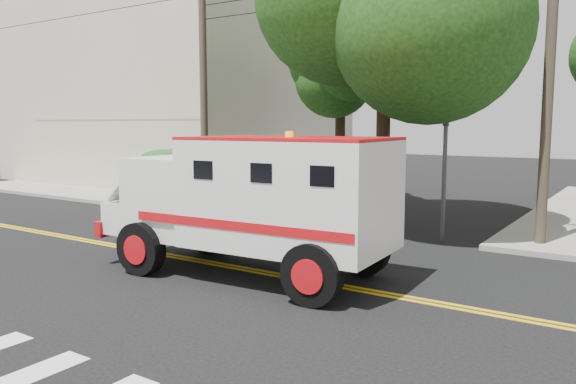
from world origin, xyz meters
The scene contains 10 objects.
ground centered at (0.00, 0.00, 0.00)m, with size 100.00×100.00×0.00m, color black.
sidewalk_nw centered at (-13.50, 13.50, 0.07)m, with size 17.00×17.00×0.15m, color gray.
building_left centered at (-15.50, 15.00, 5.15)m, with size 16.00×14.00×10.00m, color beige.
utility_pole_left centered at (-5.60, 6.00, 4.50)m, with size 0.28×0.28×9.00m, color #382D23.
utility_pole_right centered at (6.30, 6.20, 4.50)m, with size 0.28×0.28×9.00m, color #382D23.
tree_left centered at (-2.68, 11.79, 5.73)m, with size 4.48×4.20×7.70m.
traffic_signal centered at (3.80, 5.60, 2.23)m, with size 0.15×0.18×3.60m.
accessibility_sign centered at (-6.20, 6.17, 1.37)m, with size 0.45×0.10×2.02m.
palm_planter centered at (-7.44, 6.62, 1.65)m, with size 3.52×2.63×2.36m.
armored_truck centered at (1.52, -0.31, 1.76)m, with size 6.92×3.07×3.09m.
Camera 1 is at (8.86, -10.05, 3.35)m, focal length 35.00 mm.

